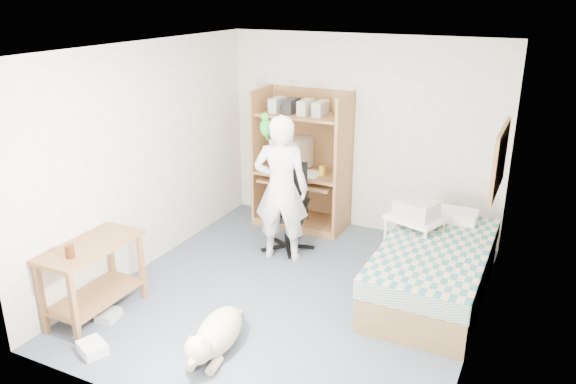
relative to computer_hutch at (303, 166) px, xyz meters
The scene contains 21 objects.
floor 2.05m from the computer_hutch, 68.06° to the right, with size 4.00×4.00×0.00m, color #4B5866.
wall_back 0.86m from the computer_hutch, 20.54° to the left, with size 3.60×0.02×2.50m, color beige.
wall_right 3.07m from the computer_hutch, 34.80° to the right, with size 0.02×4.00×2.50m, color beige.
wall_left 2.10m from the computer_hutch, 122.33° to the right, with size 0.02×4.00×2.50m, color beige.
ceiling 2.52m from the computer_hutch, 68.06° to the right, with size 3.60×4.00×0.02m, color white.
computer_hutch is the anchor object (origin of this frame).
bed 2.35m from the computer_hutch, 29.29° to the right, with size 1.02×2.02×0.66m.
side_desk 3.08m from the computer_hutch, 106.14° to the right, with size 0.50×1.00×0.75m.
corkboard 2.69m from the computer_hutch, 18.72° to the right, with size 0.04×0.94×0.66m.
office_chair 0.87m from the computer_hutch, 79.11° to the right, with size 0.58×0.59×1.03m.
person 1.06m from the computer_hutch, 78.79° to the right, with size 0.63×0.41×1.72m, color white.
parrot 1.27m from the computer_hutch, 89.58° to the right, with size 0.13×0.22×0.35m.
dog 3.05m from the computer_hutch, 79.95° to the right, with size 0.43×1.05×0.39m.
printer_cart 1.86m from the computer_hutch, 22.88° to the right, with size 0.67×0.60×0.67m.
printer 1.82m from the computer_hutch, 22.88° to the right, with size 0.42×0.32×0.18m, color #AFAFAA.
crt_monitor 0.23m from the computer_hutch, behind, with size 0.45×0.48×0.40m.
keyboard 0.22m from the computer_hutch, 101.97° to the right, with size 0.45×0.16×0.03m, color beige.
pencil_cup 0.33m from the computer_hutch, 15.62° to the right, with size 0.08×0.08×0.12m, color gold.
drink_glass 3.31m from the computer_hutch, 103.98° to the right, with size 0.08×0.08×0.12m, color #3B1A09.
floor_box_a 3.55m from the computer_hutch, 97.31° to the right, with size 0.25×0.20×0.10m, color white.
floor_box_b 3.14m from the computer_hutch, 103.26° to the right, with size 0.18×0.22×0.08m, color #B9B9B4.
Camera 1 is at (2.22, -4.66, 3.00)m, focal length 35.00 mm.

